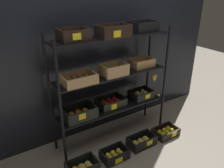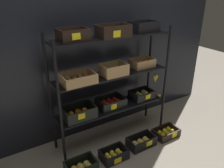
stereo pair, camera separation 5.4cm
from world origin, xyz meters
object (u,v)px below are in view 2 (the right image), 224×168
(display_rack, at_px, (111,75))
(crate_ground_center_apple_gold, at_px, (141,142))
(crate_ground_right_lemon, at_px, (166,133))
(crate_ground_apple_gold, at_px, (81,168))
(crate_ground_lemon, at_px, (114,155))

(display_rack, xyz_separation_m, crate_ground_center_apple_gold, (0.23, -0.36, -0.85))
(crate_ground_right_lemon, bearing_deg, crate_ground_center_apple_gold, 178.53)
(crate_ground_center_apple_gold, bearing_deg, crate_ground_apple_gold, -179.87)
(display_rack, height_order, crate_ground_apple_gold, display_rack)
(crate_ground_center_apple_gold, relative_size, crate_ground_right_lemon, 1.05)
(crate_ground_apple_gold, height_order, crate_ground_lemon, crate_ground_apple_gold)
(crate_ground_lemon, distance_m, crate_ground_right_lemon, 0.84)
(crate_ground_apple_gold, xyz_separation_m, crate_ground_center_apple_gold, (0.83, 0.00, 0.00))
(crate_ground_apple_gold, xyz_separation_m, crate_ground_right_lemon, (1.24, -0.01, -0.01))
(crate_ground_apple_gold, distance_m, crate_ground_right_lemon, 1.24)
(crate_ground_center_apple_gold, bearing_deg, crate_ground_lemon, -177.69)
(display_rack, distance_m, crate_ground_center_apple_gold, 0.95)
(display_rack, bearing_deg, crate_ground_apple_gold, -149.18)
(display_rack, xyz_separation_m, crate_ground_apple_gold, (-0.60, -0.36, -0.85))
(display_rack, xyz_separation_m, crate_ground_right_lemon, (0.65, -0.37, -0.86))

